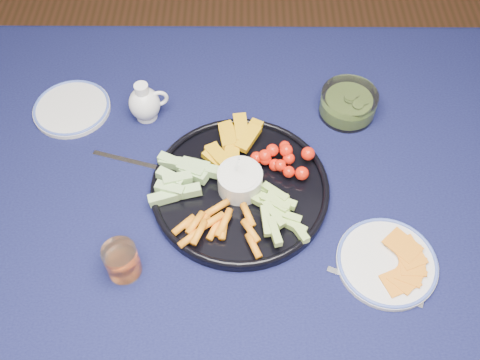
{
  "coord_description": "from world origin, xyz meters",
  "views": [
    {
      "loc": [
        -0.01,
        -0.63,
        1.68
      ],
      "look_at": [
        -0.01,
        -0.0,
        0.79
      ],
      "focal_mm": 40.0,
      "sensor_mm": 36.0,
      "label": 1
    }
  ],
  "objects_px": {
    "crudite_platter": "(239,186)",
    "pickle_bowl": "(348,104)",
    "cheese_plate": "(387,261)",
    "dining_table": "(247,212)",
    "side_plate_extra": "(72,108)",
    "juice_tumbler": "(122,262)",
    "creamer_pitcher": "(145,103)"
  },
  "relations": [
    {
      "from": "crudite_platter",
      "to": "pickle_bowl",
      "type": "distance_m",
      "value": 0.34
    },
    {
      "from": "cheese_plate",
      "to": "side_plate_extra",
      "type": "relative_size",
      "value": 1.08
    },
    {
      "from": "dining_table",
      "to": "crudite_platter",
      "type": "distance_m",
      "value": 0.11
    },
    {
      "from": "dining_table",
      "to": "cheese_plate",
      "type": "relative_size",
      "value": 8.58
    },
    {
      "from": "creamer_pitcher",
      "to": "side_plate_extra",
      "type": "bearing_deg",
      "value": 174.64
    },
    {
      "from": "dining_table",
      "to": "juice_tumbler",
      "type": "distance_m",
      "value": 0.32
    },
    {
      "from": "dining_table",
      "to": "pickle_bowl",
      "type": "bearing_deg",
      "value": 43.65
    },
    {
      "from": "juice_tumbler",
      "to": "crudite_platter",
      "type": "bearing_deg",
      "value": 39.88
    },
    {
      "from": "dining_table",
      "to": "cheese_plate",
      "type": "xyz_separation_m",
      "value": [
        0.27,
        -0.17,
        0.1
      ]
    },
    {
      "from": "cheese_plate",
      "to": "side_plate_extra",
      "type": "distance_m",
      "value": 0.79
    },
    {
      "from": "pickle_bowl",
      "to": "side_plate_extra",
      "type": "distance_m",
      "value": 0.65
    },
    {
      "from": "crudite_platter",
      "to": "pickle_bowl",
      "type": "relative_size",
      "value": 2.86
    },
    {
      "from": "crudite_platter",
      "to": "creamer_pitcher",
      "type": "height_order",
      "value": "crudite_platter"
    },
    {
      "from": "creamer_pitcher",
      "to": "juice_tumbler",
      "type": "height_order",
      "value": "creamer_pitcher"
    },
    {
      "from": "side_plate_extra",
      "to": "cheese_plate",
      "type": "bearing_deg",
      "value": -30.18
    },
    {
      "from": "dining_table",
      "to": "side_plate_extra",
      "type": "height_order",
      "value": "side_plate_extra"
    },
    {
      "from": "cheese_plate",
      "to": "side_plate_extra",
      "type": "height_order",
      "value": "cheese_plate"
    },
    {
      "from": "cheese_plate",
      "to": "dining_table",
      "type": "bearing_deg",
      "value": 147.63
    },
    {
      "from": "pickle_bowl",
      "to": "juice_tumbler",
      "type": "relative_size",
      "value": 1.7
    },
    {
      "from": "juice_tumbler",
      "to": "cheese_plate",
      "type": "bearing_deg",
      "value": 1.78
    },
    {
      "from": "dining_table",
      "to": "creamer_pitcher",
      "type": "relative_size",
      "value": 16.68
    },
    {
      "from": "creamer_pitcher",
      "to": "cheese_plate",
      "type": "relative_size",
      "value": 0.51
    },
    {
      "from": "crudite_platter",
      "to": "juice_tumbler",
      "type": "relative_size",
      "value": 4.88
    },
    {
      "from": "dining_table",
      "to": "crudite_platter",
      "type": "bearing_deg",
      "value": -163.44
    },
    {
      "from": "dining_table",
      "to": "crudite_platter",
      "type": "relative_size",
      "value": 4.46
    },
    {
      "from": "creamer_pitcher",
      "to": "side_plate_extra",
      "type": "relative_size",
      "value": 0.56
    },
    {
      "from": "juice_tumbler",
      "to": "side_plate_extra",
      "type": "xyz_separation_m",
      "value": [
        -0.18,
        0.41,
        -0.03
      ]
    },
    {
      "from": "creamer_pitcher",
      "to": "pickle_bowl",
      "type": "distance_m",
      "value": 0.47
    },
    {
      "from": "cheese_plate",
      "to": "crudite_platter",
      "type": "bearing_deg",
      "value": 150.05
    },
    {
      "from": "juice_tumbler",
      "to": "side_plate_extra",
      "type": "bearing_deg",
      "value": 113.5
    },
    {
      "from": "crudite_platter",
      "to": "juice_tumbler",
      "type": "distance_m",
      "value": 0.28
    },
    {
      "from": "crudite_platter",
      "to": "side_plate_extra",
      "type": "height_order",
      "value": "crudite_platter"
    }
  ]
}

